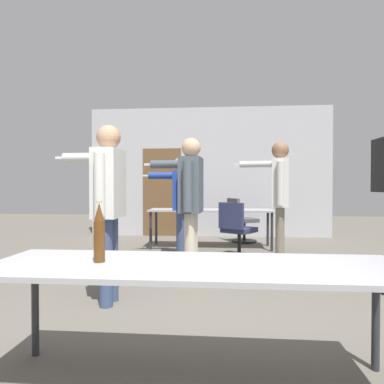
# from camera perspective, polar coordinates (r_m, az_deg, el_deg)

# --- Properties ---
(back_wall) EXTENTS (5.58, 0.12, 2.99)m
(back_wall) POSITION_cam_1_polar(r_m,az_deg,el_deg) (8.00, 2.63, 3.26)
(back_wall) COLOR #BCBCC1
(back_wall) RESTS_ON ground_plane
(conference_table_near) EXTENTS (2.39, 0.72, 0.73)m
(conference_table_near) POSITION_cam_1_polar(r_m,az_deg,el_deg) (2.03, 0.48, -13.52)
(conference_table_near) COLOR #A8A8AD
(conference_table_near) RESTS_ON ground_plane
(conference_table_far) EXTENTS (2.33, 0.66, 0.73)m
(conference_table_far) POSITION_cam_1_polar(r_m,az_deg,el_deg) (6.51, 3.16, -3.46)
(conference_table_far) COLOR #A8A8AD
(conference_table_far) RESTS_ON ground_plane
(person_near_casual) EXTENTS (0.80, 0.62, 1.78)m
(person_near_casual) POSITION_cam_1_polar(r_m,az_deg,el_deg) (3.50, -13.93, -0.52)
(person_near_casual) COLOR #3D4C75
(person_near_casual) RESTS_ON ground_plane
(person_far_watching) EXTENTS (0.83, 0.70, 1.64)m
(person_far_watching) POSITION_cam_1_polar(r_m,az_deg,el_deg) (5.49, -2.03, -1.08)
(person_far_watching) COLOR #3D4C75
(person_far_watching) RESTS_ON ground_plane
(person_right_polo) EXTENTS (0.79, 0.70, 1.76)m
(person_right_polo) POSITION_cam_1_polar(r_m,az_deg,el_deg) (4.17, -0.35, -0.55)
(person_right_polo) COLOR beige
(person_right_polo) RESTS_ON ground_plane
(person_left_plaid) EXTENTS (0.78, 0.68, 1.81)m
(person_left_plaid) POSITION_cam_1_polar(r_m,az_deg,el_deg) (5.04, 14.29, 0.21)
(person_left_plaid) COLOR slate
(person_left_plaid) RESTS_ON ground_plane
(office_chair_far_left) EXTENTS (0.66, 0.68, 0.91)m
(office_chair_far_left) POSITION_cam_1_polar(r_m,az_deg,el_deg) (5.67, 7.49, -6.63)
(office_chair_far_left) COLOR black
(office_chair_far_left) RESTS_ON ground_plane
(office_chair_mid_tucked) EXTENTS (0.67, 0.63, 0.92)m
(office_chair_mid_tucked) POSITION_cam_1_polar(r_m,az_deg,el_deg) (7.23, 8.18, -4.92)
(office_chair_mid_tucked) COLOR black
(office_chair_mid_tucked) RESTS_ON ground_plane
(beer_bottle) EXTENTS (0.07, 0.07, 0.36)m
(beer_bottle) POSITION_cam_1_polar(r_m,az_deg,el_deg) (2.11, -15.20, -6.69)
(beer_bottle) COLOR #563314
(beer_bottle) RESTS_ON conference_table_near
(drink_cup) EXTENTS (0.08, 0.08, 0.10)m
(drink_cup) POSITION_cam_1_polar(r_m,az_deg,el_deg) (6.47, 5.96, -2.49)
(drink_cup) COLOR #E05123
(drink_cup) RESTS_ON conference_table_far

